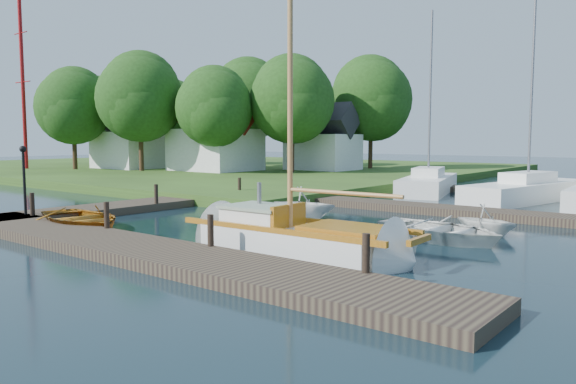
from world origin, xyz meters
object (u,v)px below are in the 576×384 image
Objects in this scene: tree_1 at (140,97)px; tree_4 at (249,100)px; mooring_post_3 at (366,253)px; house_a at (215,139)px; marina_boat_2 at (528,189)px; tender_d at (486,218)px; house_c at (323,143)px; tree_2 at (215,107)px; lamp_post at (24,170)px; mooring_post_1 at (107,215)px; radio_mast at (23,76)px; mooring_post_4 at (156,194)px; dinghy at (80,215)px; tree_7 at (371,99)px; tree_0 at (74,106)px; marina_boat_0 at (428,183)px; tree_5 at (172,112)px; tender_a at (267,212)px; tree_3 at (292,100)px; mooring_post_0 at (32,204)px; mooring_post_5 at (239,186)px; tree_6 at (97,110)px; mooring_post_2 at (211,230)px; tender_c at (440,227)px; sailboat at (301,242)px; tender_b at (303,201)px.

tree_1 is 0.95× the size of tree_4.
house_a reaches higher than mooring_post_3.
mooring_post_3 is 0.06× the size of marina_boat_2.
tender_d is 0.38× the size of house_c.
lamp_post is at bearing -62.31° from tree_2.
mooring_post_1 is 33.54m from tree_4.
mooring_post_1 is 0.05× the size of radio_mast.
mooring_post_4 is 4.84m from dinghy.
mooring_post_1 is 34.40m from radio_mast.
tree_2 is 0.83× the size of tree_7.
tree_4 is at bearing 116.57° from tree_2.
marina_boat_0 is at bearing 8.31° from tree_0.
mooring_post_4 is 0.10× the size of tree_5.
tree_4 is (-20.48, 21.37, 6.05)m from tender_a.
tree_4 is (2.00, 10.00, 0.28)m from tree_1.
marina_boat_2 reaches higher than tree_3.
mooring_post_0 is 27.50m from tree_0.
lamp_post reaches higher than tender_a.
house_c reaches higher than mooring_post_5.
tree_6 is at bearing 135.00° from tree_0.
house_a is at bearing 120.76° from mooring_post_0.
mooring_post_1 reaches higher than tender_a.
tender_d is at bearing -11.54° from tree_0.
tree_5 is at bearing 141.51° from mooring_post_2.
tree_7 is at bearing 45.98° from tender_c.
marina_boat_0 is 1.05× the size of tree_7.
sailboat is 6.06m from tender_a.
tree_0 is 0.98× the size of tree_6.
marina_boat_0 is 34.96m from tree_6.
tree_2 is at bearing 43.80° from dinghy.
tree_7 reaches higher than mooring_post_0.
tree_0 is at bearing -143.24° from house_c.
mooring_post_4 is 25.56m from tree_0.
tree_0 is at bearing -90.00° from tree_5.
mooring_post_1 is 0.10× the size of tree_5.
tree_7 is at bearing 51.47° from house_a.
mooring_post_2 is 9.57m from lamp_post.
tender_a is 21.78m from tree_2.
lamp_post is at bearing 138.43° from tender_a.
marina_boat_2 is (12.04, 18.28, -1.29)m from lamp_post.
mooring_post_2 is 0.08× the size of marina_boat_0.
mooring_post_2 is 0.06× the size of marina_boat_2.
house_a is at bearing -0.18° from tree_6.
tree_1 is (-10.00, -9.95, 3.51)m from house_c.
mooring_post_3 is 42.69m from radio_mast.
radio_mast reaches higher than tender_a.
sailboat is 36.02m from tree_0.
sailboat is at bearing -39.90° from house_a.
tender_b is (6.15, -3.01, -0.05)m from mooring_post_5.
tender_d reaches higher than tender_c.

